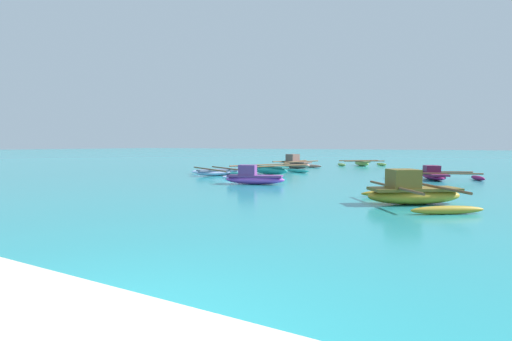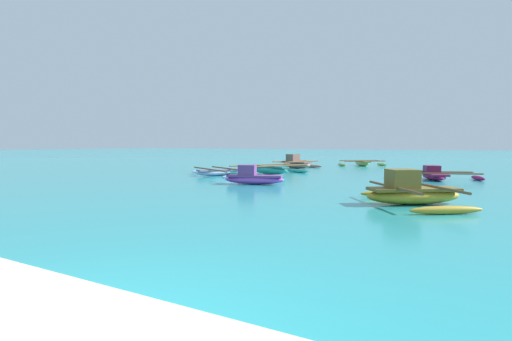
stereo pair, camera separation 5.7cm
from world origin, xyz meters
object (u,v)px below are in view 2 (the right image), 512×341
object	(u,v)px
moored_boat_2	(433,175)
moored_boat_6	(362,163)
moored_boat_5	(253,177)
moored_boat_3	(412,193)
moored_boat_0	(269,170)
moored_boat_1	(296,164)
moored_boat_4	(218,172)

from	to	relation	value
moored_boat_2	moored_boat_6	distance (m)	11.59
moored_boat_2	moored_boat_5	xyz separation A→B (m)	(-6.03, -5.97, 0.06)
moored_boat_3	moored_boat_5	xyz separation A→B (m)	(-6.42, 2.47, -0.04)
moored_boat_0	moored_boat_3	xyz separation A→B (m)	(8.44, -7.52, 0.07)
moored_boat_5	moored_boat_1	bearing A→B (deg)	86.84
moored_boat_4	moored_boat_5	size ratio (longest dim) A/B	1.78
moored_boat_0	moored_boat_6	size ratio (longest dim) A/B	1.33
moored_boat_1	moored_boat_2	xyz separation A→B (m)	(8.98, -4.53, -0.10)
moored_boat_5	moored_boat_3	bearing A→B (deg)	-39.90
moored_boat_3	moored_boat_4	distance (m)	11.55
moored_boat_2	moored_boat_3	distance (m)	8.45
moored_boat_5	moored_boat_6	bearing A→B (deg)	71.07
moored_boat_4	moored_boat_3	bearing A→B (deg)	-87.09
moored_boat_3	moored_boat_5	world-z (taller)	moored_boat_3
moored_boat_1	moored_boat_6	size ratio (longest dim) A/B	1.09
moored_boat_4	moored_boat_5	bearing A→B (deg)	-96.61
moored_boat_0	moored_boat_2	size ratio (longest dim) A/B	1.12
moored_boat_0	moored_boat_1	bearing A→B (deg)	121.69
moored_boat_0	moored_boat_3	world-z (taller)	moored_boat_3
moored_boat_3	moored_boat_4	size ratio (longest dim) A/B	0.85
moored_boat_0	moored_boat_5	distance (m)	5.44
moored_boat_2	moored_boat_4	size ratio (longest dim) A/B	0.96
moored_boat_3	moored_boat_6	bearing A→B (deg)	73.30
moored_boat_1	moored_boat_3	size ratio (longest dim) A/B	1.04
moored_boat_0	moored_boat_4	size ratio (longest dim) A/B	1.08
moored_boat_5	moored_boat_4	bearing A→B (deg)	123.97
moored_boat_6	moored_boat_1	bearing A→B (deg)	-68.21
moored_boat_4	moored_boat_6	size ratio (longest dim) A/B	1.23
moored_boat_2	moored_boat_5	bearing A→B (deg)	-67.78
moored_boat_1	moored_boat_6	world-z (taller)	moored_boat_1
moored_boat_1	moored_boat_2	distance (m)	10.06
moored_boat_1	moored_boat_4	distance (m)	7.66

